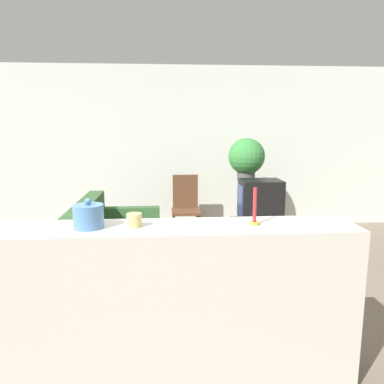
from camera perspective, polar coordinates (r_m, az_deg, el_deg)
The scene contains 12 objects.
ground_plane at distance 3.37m, azimuth -4.64°, elevation -20.77°, with size 14.00×14.00×0.00m, color #756656.
wall_back at distance 6.34m, azimuth -4.62°, elevation 6.65°, with size 9.00×0.06×2.70m.
couch at distance 4.79m, azimuth -11.65°, elevation -7.77°, with size 0.99×1.68×0.81m.
tv_stand at distance 5.31m, azimuth 10.23°, elevation -6.58°, with size 0.73×0.54×0.44m.
television at distance 5.18m, azimuth 10.33°, elevation -1.27°, with size 0.56×0.43×0.56m.
wooden_chair at distance 5.84m, azimuth -0.96°, elevation -1.88°, with size 0.44×0.44×0.97m.
plant_stand at distance 5.89m, azimuth 8.11°, elevation -2.57°, with size 0.18×0.18×0.89m.
potted_plant at distance 5.77m, azimuth 8.31°, elevation 5.23°, with size 0.55×0.55×0.65m.
foreground_counter at distance 2.63m, azimuth -4.89°, elevation -16.77°, with size 2.60×0.44×1.09m.
decorative_bowl at distance 2.46m, azimuth -15.49°, elevation -3.56°, with size 0.19×0.19×0.19m.
candle_jar at distance 2.43m, azimuth -8.79°, elevation -4.27°, with size 0.10×0.10×0.09m.
candlestick at distance 2.48m, azimuth 9.51°, elevation -3.13°, with size 0.07×0.07×0.25m.
Camera 1 is at (0.04, -2.90, 1.73)m, focal length 35.00 mm.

